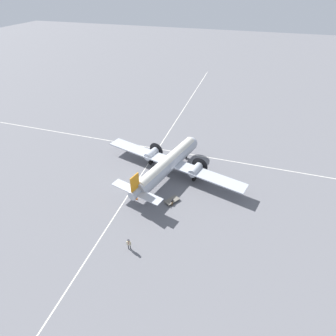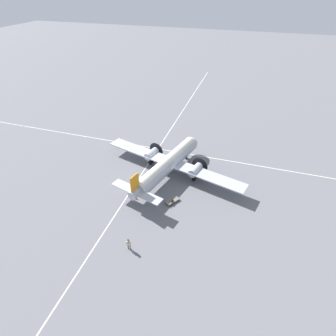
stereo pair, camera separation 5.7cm
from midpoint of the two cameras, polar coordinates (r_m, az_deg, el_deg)
The scene contains 9 objects.
ground_plane at distance 43.81m, azimuth 0.04°, elevation -1.65°, with size 300.00×300.00×0.00m, color slate.
apron_line_eastwest at distance 45.04m, azimuth -5.27°, elevation -0.61°, with size 120.00×0.16×0.01m.
apron_line_northsouth at distance 49.63m, azimuth 2.61°, elevation 3.39°, with size 0.16×120.00×0.01m.
airliner_main at distance 42.62m, azimuth 0.32°, elevation 1.19°, with size 18.38×25.16×5.49m.
crew_foreground at distance 33.01m, azimuth -8.51°, elevation -15.90°, with size 0.34×0.57×1.71m.
suitcase_near_door at distance 38.43m, azimuth 0.94°, elevation -7.77°, with size 0.46×0.15×0.47m.
suitcase_upright_spare at distance 38.69m, azimuth 0.93°, elevation -7.23°, with size 0.51×0.15×0.64m.
baggage_cart at distance 38.85m, azimuth 0.88°, elevation -7.05°, with size 2.49×2.14×0.56m.
traffic_cone at distance 39.60m, azimuth -6.93°, elevation -6.44°, with size 0.39×0.39×0.51m.
Camera 2 is at (-32.93, -10.38, 26.96)m, focal length 28.00 mm.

